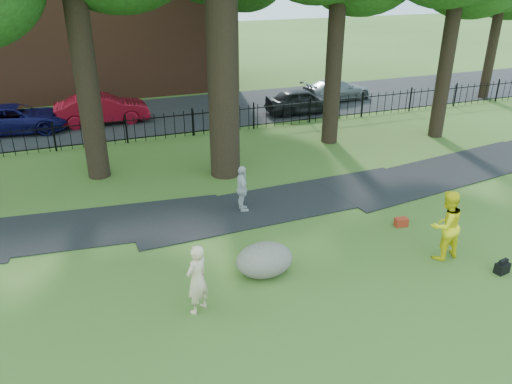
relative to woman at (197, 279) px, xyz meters
name	(u,v)px	position (x,y,z in m)	size (l,w,h in m)	color
ground	(306,270)	(3.05, 0.63, -0.85)	(120.00, 120.00, 0.00)	#3A5A1F
footpath	(282,203)	(4.05, 4.53, -0.85)	(36.00, 2.60, 0.03)	black
street	(175,114)	(3.05, 16.63, -0.85)	(80.00, 7.00, 0.02)	black
iron_fence	(193,123)	(3.05, 12.63, -0.25)	(44.00, 0.04, 1.20)	black
woman	(197,279)	(0.00, 0.00, 0.00)	(0.62, 0.41, 1.71)	beige
man	(446,225)	(6.75, -0.07, 0.12)	(0.95, 0.74, 1.95)	yellow
pedestrian	(242,189)	(2.62, 4.46, -0.08)	(0.90, 0.38, 1.54)	silver
boulder	(265,258)	(1.99, 0.92, -0.42)	(1.48, 1.12, 0.87)	gray
backpack	(502,268)	(7.72, -1.26, -0.71)	(0.37, 0.23, 0.28)	black
red_bag	(401,222)	(6.80, 1.80, -0.72)	(0.38, 0.24, 0.26)	#9C2A16
red_sedan	(102,109)	(-0.67, 16.13, -0.11)	(1.57, 4.50, 1.48)	maroon
navy_van	(16,119)	(-4.59, 16.09, -0.20)	(2.16, 4.69, 1.30)	#0E0D45
grey_car	(302,101)	(9.42, 14.35, -0.19)	(1.57, 3.91, 1.33)	black
silver_car	(337,90)	(12.50, 16.13, -0.24)	(1.71, 4.21, 1.22)	gray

